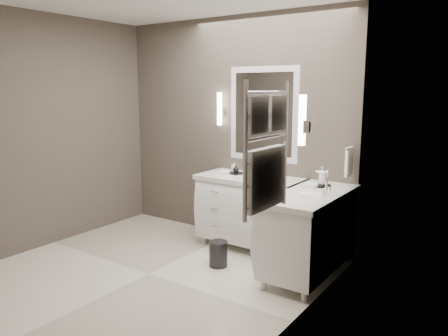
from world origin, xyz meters
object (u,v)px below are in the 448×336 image
Objects in this scene: towel_ladder at (266,156)px; waste_bin at (218,254)px; vanity_back at (250,208)px; vanity_right at (309,228)px.

waste_bin is at bearing 138.52° from towel_ladder.
waste_bin is (0.01, -0.66, -0.35)m from vanity_back.
towel_ladder reaches higher than vanity_right.
waste_bin is at bearing -89.14° from vanity_back.
vanity_right is 1.60m from towel_ladder.
towel_ladder reaches higher than vanity_back.
towel_ladder is at bearing -80.16° from vanity_right.
towel_ladder reaches higher than waste_bin.
vanity_back is 2.16m from towel_ladder.
vanity_right reaches higher than waste_bin.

